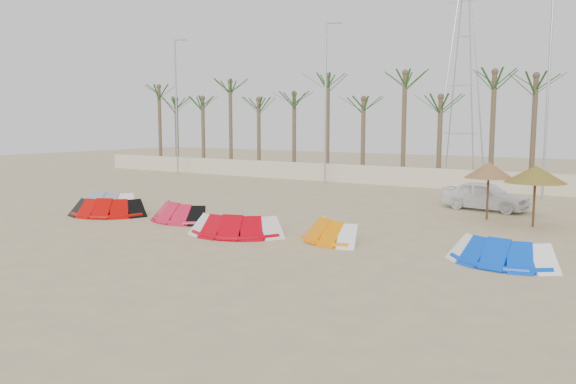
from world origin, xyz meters
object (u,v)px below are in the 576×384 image
Objects in this scene: kite_blue at (503,250)px; parasol_mid at (536,174)px; kite_red_mid at (182,211)px; kite_orange at (332,229)px; kite_red_left at (112,206)px; car at (485,196)px; parasol_left at (489,170)px; kite_red_right at (240,224)px; kite_grey at (110,198)px.

kite_blue is 1.31× the size of parasol_mid.
kite_orange is at bearing -0.95° from kite_red_mid.
kite_red_left is 17.88m from car.
parasol_left is 3.25m from car.
kite_red_right is 11.32m from parasol_left.
car is at bearing 74.76° from kite_orange.
kite_red_mid is 7.49m from kite_orange.
kite_red_left and kite_red_right have the same top height.
kite_blue is at bearing -154.53° from car.
parasol_mid is (-0.31, 7.03, 1.76)m from kite_blue.
parasol_left reaches higher than kite_orange.
parasol_mid is at bearing -22.28° from parasol_left.
kite_red_mid and kite_blue have the same top height.
parasol_left is at bearing 64.81° from kite_orange.
kite_red_left is 1.17× the size of kite_orange.
kite_grey is 6.11m from kite_red_mid.
parasol_mid is 0.61× the size of car.
car is (10.34, 10.34, 0.29)m from kite_red_mid.
car is at bearing 45.00° from kite_red_mid.
parasol_left reaches higher than kite_red_left.
kite_red_left and kite_red_mid have the same top height.
parasol_left is (3.61, 7.68, 1.78)m from kite_orange.
car is at bearing 106.31° from kite_blue.
parasol_left is (14.80, 8.29, 1.77)m from kite_red_left.
kite_orange is 5.97m from kite_blue.
kite_red_mid is 1.32× the size of parasol_left.
kite_blue is 1.30× the size of parasol_left.
kite_red_left is at bearing 176.97° from kite_red_right.
kite_red_mid is at bearing 178.67° from kite_blue.
kite_grey is 1.08× the size of kite_orange.
kite_blue is at bearing 5.07° from kite_red_right.
kite_red_mid is at bearing 11.22° from kite_red_left.
kite_blue is (5.97, -0.19, 0.00)m from kite_orange.
kite_blue is 11.10m from car.
parasol_mid reaches higher than kite_red_right.
parasol_left is (-2.35, 7.87, 1.77)m from kite_blue.
parasol_left is (11.10, 7.56, 1.77)m from kite_red_mid.
parasol_mid reaches higher than kite_blue.
parasol_mid is at bearing 16.42° from kite_grey.
parasol_left reaches higher than kite_blue.
kite_blue is (13.46, -0.31, -0.00)m from kite_red_mid.
kite_grey is 0.94× the size of kite_red_right.
parasol_mid is at bearing 27.08° from kite_red_mid.
kite_red_mid is at bearing 179.05° from kite_orange.
kite_red_mid is at bearing -145.76° from parasol_left.
kite_orange is 9.05m from parasol_mid.
kite_orange is 1.31× the size of parasol_left.
kite_red_right is 3.56m from kite_orange.
kite_blue is 7.25m from parasol_mid.
kite_blue is at bearing 1.40° from kite_red_left.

